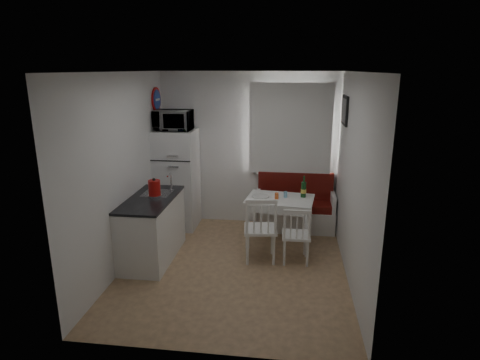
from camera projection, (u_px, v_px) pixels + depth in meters
The scene contains 22 objects.
floor at pixel (234, 267), 5.51m from camera, with size 3.00×3.50×0.02m, color #8B6A4A.
ceiling at pixel (234, 72), 4.81m from camera, with size 3.00×3.50×0.02m, color white.
wall_back at pixel (248, 150), 6.84m from camera, with size 3.00×0.02×2.60m, color white.
wall_front at pixel (206, 228), 3.49m from camera, with size 3.00×0.02×2.60m, color white.
wall_left at pixel (123, 172), 5.35m from camera, with size 0.02×3.50×2.60m, color white.
wall_right at pixel (353, 180), 4.98m from camera, with size 0.02×3.50×2.60m, color white.
window at pixel (290, 132), 6.63m from camera, with size 1.22×0.06×1.47m, color white.
curtain at pixel (290, 129), 6.55m from camera, with size 1.35×0.02×1.50m, color white.
kitchen_counter at pixel (152, 228), 5.69m from camera, with size 0.62×1.32×1.16m.
wall_sign at pixel (157, 100), 6.50m from camera, with size 0.40×0.40×0.03m, color navy.
picture_frame at pixel (345, 110), 5.83m from camera, with size 0.04×0.52×0.42m, color black.
bench at pixel (295, 211), 6.77m from camera, with size 1.32×0.51×0.95m.
dining_table at pixel (280, 203), 6.09m from camera, with size 1.07×0.81×0.74m.
chair_left at pixel (260, 223), 5.50m from camera, with size 0.50×0.48×0.51m.
chair_right at pixel (296, 230), 5.47m from camera, with size 0.40×0.38×0.44m.
fridge at pixel (177, 179), 6.77m from camera, with size 0.67×0.67×1.67m, color white.
microwave at pixel (173, 120), 6.45m from camera, with size 0.59×0.40×0.33m, color white.
kettle at pixel (154, 188), 5.57m from camera, with size 0.20×0.20×0.27m, color #B1100E.
wine_bottle at pixel (304, 187), 6.07m from camera, with size 0.08×0.08×0.33m, color #16451B, non-canonical shape.
drinking_glass_orange at pixel (277, 196), 6.01m from camera, with size 0.06×0.06×0.10m, color orange.
drinking_glass_blue at pixel (285, 194), 6.09m from camera, with size 0.06×0.06×0.09m, color #7EB8D7.
plate at pixel (260, 196), 6.12m from camera, with size 0.26×0.26×0.02m, color white.
Camera 1 is at (0.71, -4.94, 2.64)m, focal length 30.00 mm.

